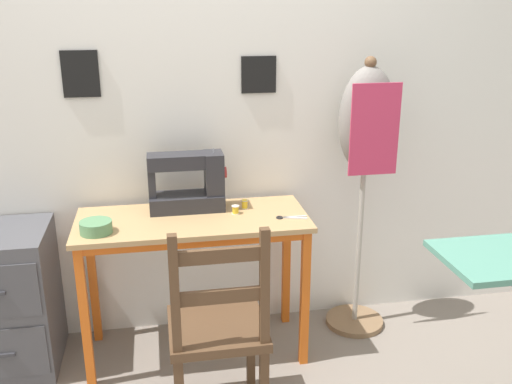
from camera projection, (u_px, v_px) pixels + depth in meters
The scene contains 11 objects.
ground_plane at pixel (202, 378), 2.77m from camera, with size 14.00×14.00×0.00m, color gray.
wall_back at pixel (184, 98), 2.87m from camera, with size 10.00×0.06×2.55m.
sewing_table at pixel (193, 238), 2.77m from camera, with size 1.12×0.48×0.74m.
sewing_machine at pixel (191, 183), 2.82m from camera, with size 0.38×0.17×0.31m.
fabric_bowl at pixel (96, 227), 2.56m from camera, with size 0.14×0.14×0.06m.
scissors at pixel (287, 217), 2.75m from camera, with size 0.15×0.06×0.01m.
thread_spool_near_machine at pixel (235, 210), 2.79m from camera, with size 0.04×0.04×0.04m.
thread_spool_mid_table at pixel (245, 204), 2.87m from camera, with size 0.04×0.04×0.04m.
wooden_chair at pixel (218, 331), 2.34m from camera, with size 0.40×0.38×0.95m.
filing_cabinet at pixel (10, 300), 2.77m from camera, with size 0.42×0.46×0.72m.
dress_form at pixel (366, 140), 2.89m from camera, with size 0.32×0.32×1.48m.
Camera 1 is at (-0.15, -2.34, 1.74)m, focal length 40.00 mm.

